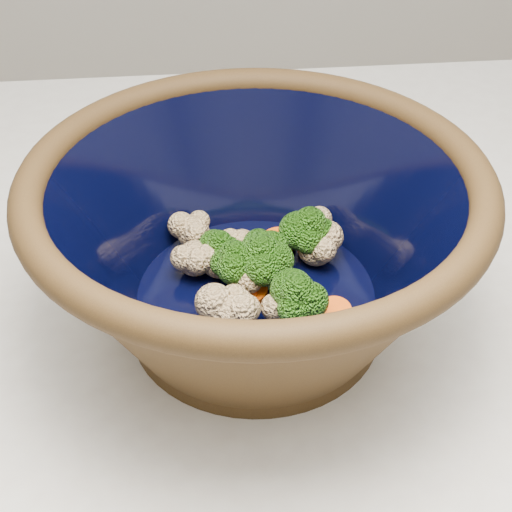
# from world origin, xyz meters

# --- Properties ---
(mixing_bowl) EXTENTS (0.42, 0.42, 0.16)m
(mixing_bowl) POSITION_xyz_m (-0.11, 0.08, 0.99)
(mixing_bowl) COLOR black
(mixing_bowl) RESTS_ON counter
(vegetable_pile) EXTENTS (0.14, 0.15, 0.06)m
(vegetable_pile) POSITION_xyz_m (-0.10, 0.09, 0.96)
(vegetable_pile) COLOR #608442
(vegetable_pile) RESTS_ON mixing_bowl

